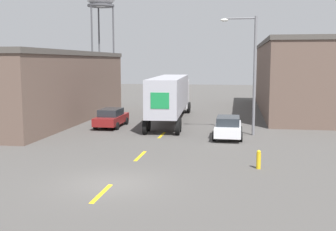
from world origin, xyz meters
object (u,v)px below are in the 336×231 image
semi_truck (171,94)px  fire_hydrant (259,159)px  parked_car_right_mid (228,127)px  parked_car_left_far (111,118)px  street_lamp (251,67)px

semi_truck → fire_hydrant: semi_truck is taller
parked_car_right_mid → fire_hydrant: size_ratio=4.89×
parked_car_right_mid → parked_car_left_far: bearing=160.2°
semi_truck → parked_car_left_far: bearing=-139.7°
semi_truck → street_lamp: bearing=-45.5°
parked_car_right_mid → street_lamp: size_ratio=0.55×
street_lamp → semi_truck: bearing=137.7°
semi_truck → street_lamp: 9.37m
semi_truck → parked_car_right_mid: bearing=-58.4°
semi_truck → fire_hydrant: bearing=-69.7°
parked_car_left_far → parked_car_right_mid: size_ratio=1.00×
parked_car_left_far → parked_car_right_mid: bearing=-19.8°
parked_car_right_mid → fire_hydrant: 8.56m
semi_truck → parked_car_left_far: semi_truck is taller
fire_hydrant → street_lamp: bearing=91.2°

